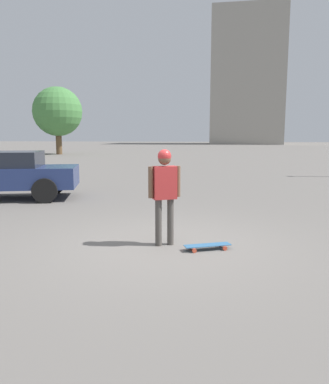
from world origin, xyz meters
The scene contains 6 objects.
ground_plane centered at (0.00, 0.00, 0.00)m, with size 220.00×220.00×0.00m, color slate.
person centered at (0.00, 0.00, 1.05)m, with size 0.51×0.36×1.65m.
skateboard centered at (0.75, -0.15, 0.07)m, with size 0.79×0.48×0.09m.
car_parked_near centered at (-5.48, 3.92, 0.75)m, with size 4.52×2.90×1.41m.
building_block_distant centered at (4.61, 82.57, 14.23)m, with size 15.35×15.73×28.47m.
tree_distant centered at (-15.85, 29.46, 4.23)m, with size 4.86×4.86×6.68m.
Camera 1 is at (1.06, -6.19, 1.88)m, focal length 35.00 mm.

